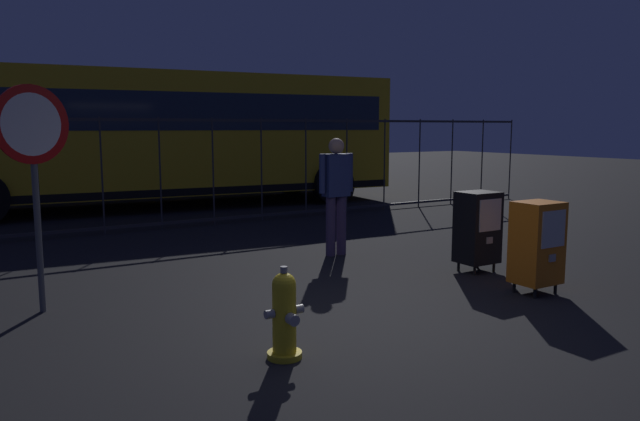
# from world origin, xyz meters

# --- Properties ---
(ground_plane) EXTENTS (60.00, 60.00, 0.00)m
(ground_plane) POSITION_xyz_m (0.00, 0.00, 0.00)
(ground_plane) COLOR black
(fire_hydrant) EXTENTS (0.33, 0.32, 0.75)m
(fire_hydrant) POSITION_xyz_m (-1.03, -0.44, 0.35)
(fire_hydrant) COLOR yellow
(fire_hydrant) RESTS_ON ground_plane
(newspaper_box_primary) EXTENTS (0.48, 0.42, 1.02)m
(newspaper_box_primary) POSITION_xyz_m (2.44, 0.89, 0.57)
(newspaper_box_primary) COLOR black
(newspaper_box_primary) RESTS_ON ground_plane
(newspaper_box_secondary) EXTENTS (0.48, 0.42, 1.02)m
(newspaper_box_secondary) POSITION_xyz_m (2.24, -0.19, 0.57)
(newspaper_box_secondary) COLOR black
(newspaper_box_secondary) RESTS_ON ground_plane
(stop_sign) EXTENTS (0.71, 0.31, 2.23)m
(stop_sign) POSITION_xyz_m (-2.51, 1.89, 1.60)
(stop_sign) COLOR #4C4F54
(stop_sign) RESTS_ON ground_plane
(pedestrian) EXTENTS (0.55, 0.22, 1.67)m
(pedestrian) POSITION_xyz_m (1.46, 2.67, 0.95)
(pedestrian) COLOR #382D51
(pedestrian) RESTS_ON ground_plane
(fence_barrier) EXTENTS (18.03, 0.04, 2.00)m
(fence_barrier) POSITION_xyz_m (-0.00, 6.20, 1.02)
(fence_barrier) COLOR #2D2D33
(fence_barrier) RESTS_ON ground_plane
(bus_near) EXTENTS (10.67, 3.48, 3.00)m
(bus_near) POSITION_xyz_m (1.01, 9.20, 1.71)
(bus_near) COLOR gold
(bus_near) RESTS_ON ground_plane
(bus_far) EXTENTS (10.72, 3.72, 3.00)m
(bus_far) POSITION_xyz_m (2.38, 12.72, 1.71)
(bus_far) COLOR gold
(bus_far) RESTS_ON ground_plane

